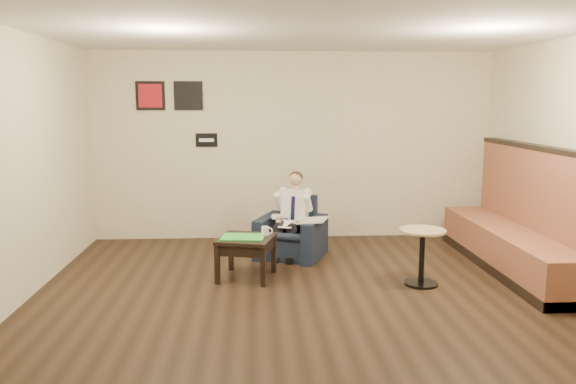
{
  "coord_description": "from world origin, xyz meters",
  "views": [
    {
      "loc": [
        -0.59,
        -5.43,
        2.08
      ],
      "look_at": [
        -0.19,
        1.2,
        0.99
      ],
      "focal_mm": 35.0,
      "sensor_mm": 36.0,
      "label": 1
    }
  ],
  "objects": [
    {
      "name": "seating_sign",
      "position": [
        -1.3,
        2.98,
        1.5
      ],
      "size": [
        0.32,
        0.02,
        0.2
      ],
      "primitive_type": "cube",
      "color": "black",
      "rests_on": "wall_back"
    },
    {
      "name": "art_print_left",
      "position": [
        -2.1,
        2.98,
        2.15
      ],
      "size": [
        0.42,
        0.03,
        0.42
      ],
      "primitive_type": "cube",
      "color": "red",
      "rests_on": "wall_back"
    },
    {
      "name": "cafe_table",
      "position": [
        1.3,
        0.63,
        0.32
      ],
      "size": [
        0.63,
        0.63,
        0.65
      ],
      "primitive_type": "cylinder",
      "rotation": [
        0.0,
        0.0,
        -0.26
      ],
      "color": "tan",
      "rests_on": "ground"
    },
    {
      "name": "side_table",
      "position": [
        -0.7,
        0.99,
        0.25
      ],
      "size": [
        0.74,
        0.74,
        0.5
      ],
      "primitive_type": "cube",
      "rotation": [
        0.0,
        0.0,
        -0.25
      ],
      "color": "black",
      "rests_on": "ground"
    },
    {
      "name": "seated_man",
      "position": [
        -0.15,
        1.8,
        0.54
      ],
      "size": [
        0.77,
        0.91,
        1.08
      ],
      "primitive_type": null,
      "rotation": [
        0.0,
        0.0,
        -0.38
      ],
      "color": "white",
      "rests_on": "armchair"
    },
    {
      "name": "banquette",
      "position": [
        2.59,
        1.16,
        0.76
      ],
      "size": [
        0.71,
        2.96,
        1.52
      ],
      "primitive_type": "cube",
      "color": "brown",
      "rests_on": "ground"
    },
    {
      "name": "smartphone",
      "position": [
        -0.6,
        1.15,
        0.5
      ],
      "size": [
        0.17,
        0.13,
        0.01
      ],
      "primitive_type": "cube",
      "rotation": [
        0.0,
        0.0,
        -0.43
      ],
      "color": "black",
      "rests_on": "side_table"
    },
    {
      "name": "ground",
      "position": [
        0.0,
        0.0,
        0.0
      ],
      "size": [
        6.0,
        6.0,
        0.0
      ],
      "primitive_type": "plane",
      "color": "black",
      "rests_on": "ground"
    },
    {
      "name": "newspaper",
      "position": [
        0.17,
        1.7,
        0.54
      ],
      "size": [
        0.46,
        0.52,
        0.01
      ],
      "primitive_type": "cube",
      "rotation": [
        0.0,
        0.0,
        -0.33
      ],
      "color": "silver",
      "rests_on": "armchair"
    },
    {
      "name": "art_print_right",
      "position": [
        -1.55,
        2.98,
        2.15
      ],
      "size": [
        0.42,
        0.03,
        0.42
      ],
      "primitive_type": "cube",
      "color": "black",
      "rests_on": "wall_back"
    },
    {
      "name": "armchair",
      "position": [
        -0.11,
        1.9,
        0.4
      ],
      "size": [
        1.06,
        1.06,
        0.79
      ],
      "primitive_type": "cube",
      "rotation": [
        0.0,
        0.0,
        -0.38
      ],
      "color": "black",
      "rests_on": "ground"
    },
    {
      "name": "lap_papers",
      "position": [
        -0.18,
        1.72,
        0.49
      ],
      "size": [
        0.25,
        0.3,
        0.01
      ],
      "primitive_type": "cube",
      "rotation": [
        0.0,
        0.0,
        -0.31
      ],
      "color": "white",
      "rests_on": "seated_man"
    },
    {
      "name": "wall_left",
      "position": [
        -3.0,
        0.0,
        1.4
      ],
      "size": [
        0.02,
        6.0,
        2.8
      ],
      "primitive_type": "cube",
      "color": "#EEE4C3",
      "rests_on": "ground"
    },
    {
      "name": "wall_back",
      "position": [
        0.0,
        3.0,
        1.4
      ],
      "size": [
        6.0,
        0.02,
        2.8
      ],
      "primitive_type": "cube",
      "color": "#EEE4C3",
      "rests_on": "ground"
    },
    {
      "name": "green_folder",
      "position": [
        -0.74,
        0.98,
        0.5
      ],
      "size": [
        0.53,
        0.41,
        0.01
      ],
      "primitive_type": "cube",
      "rotation": [
        0.0,
        0.0,
        -0.12
      ],
      "color": "#2BDB3B",
      "rests_on": "side_table"
    },
    {
      "name": "coffee_mug",
      "position": [
        -0.47,
        1.07,
        0.55
      ],
      "size": [
        0.11,
        0.11,
        0.1
      ],
      "primitive_type": "cylinder",
      "rotation": [
        0.0,
        0.0,
        -0.25
      ],
      "color": "white",
      "rests_on": "side_table"
    },
    {
      "name": "wall_front",
      "position": [
        0.0,
        -3.0,
        1.4
      ],
      "size": [
        6.0,
        0.02,
        2.8
      ],
      "primitive_type": "cube",
      "color": "#EEE4C3",
      "rests_on": "ground"
    },
    {
      "name": "ceiling",
      "position": [
        0.0,
        0.0,
        2.8
      ],
      "size": [
        6.0,
        6.0,
        0.02
      ],
      "primitive_type": "cube",
      "color": "white",
      "rests_on": "wall_back"
    }
  ]
}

